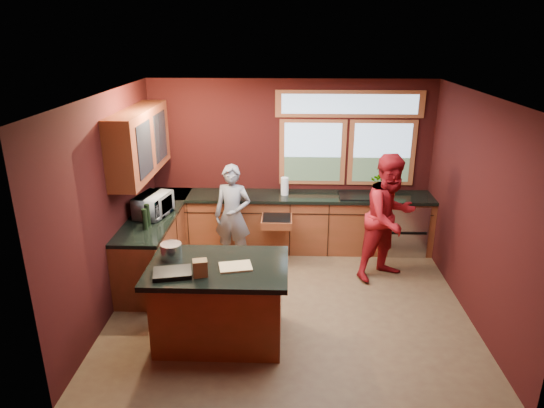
# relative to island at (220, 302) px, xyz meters

# --- Properties ---
(floor) EXTENTS (4.50, 4.50, 0.00)m
(floor) POSITION_rel_island_xyz_m (0.80, 0.80, -0.48)
(floor) COLOR brown
(floor) RESTS_ON ground
(room_shell) EXTENTS (4.52, 4.02, 2.71)m
(room_shell) POSITION_rel_island_xyz_m (0.21, 1.12, 1.32)
(room_shell) COLOR black
(room_shell) RESTS_ON ground
(back_counter) EXTENTS (4.50, 0.64, 0.93)m
(back_counter) POSITION_rel_island_xyz_m (1.00, 2.50, -0.01)
(back_counter) COLOR #5F3016
(back_counter) RESTS_ON floor
(left_counter) EXTENTS (0.64, 2.30, 0.93)m
(left_counter) POSITION_rel_island_xyz_m (-1.15, 1.65, -0.01)
(left_counter) COLOR #5F3016
(left_counter) RESTS_ON floor
(island) EXTENTS (1.55, 1.05, 0.95)m
(island) POSITION_rel_island_xyz_m (0.00, 0.00, 0.00)
(island) COLOR #5F3016
(island) RESTS_ON floor
(person_grey) EXTENTS (0.63, 0.48, 1.55)m
(person_grey) POSITION_rel_island_xyz_m (-0.06, 1.96, 0.30)
(person_grey) COLOR slate
(person_grey) RESTS_ON floor
(person_red) EXTENTS (1.13, 1.07, 1.83)m
(person_red) POSITION_rel_island_xyz_m (2.20, 1.59, 0.44)
(person_red) COLOR maroon
(person_red) RESTS_ON floor
(microwave) EXTENTS (0.49, 0.63, 0.31)m
(microwave) POSITION_rel_island_xyz_m (-1.12, 1.51, 0.61)
(microwave) COLOR #999999
(microwave) RESTS_ON left_counter
(potted_plant) EXTENTS (0.36, 0.31, 0.40)m
(potted_plant) POSITION_rel_island_xyz_m (2.23, 2.55, 0.65)
(potted_plant) COLOR #999999
(potted_plant) RESTS_ON back_counter
(paper_towel) EXTENTS (0.12, 0.12, 0.28)m
(paper_towel) POSITION_rel_island_xyz_m (0.71, 2.50, 0.59)
(paper_towel) COLOR white
(paper_towel) RESTS_ON back_counter
(cutting_board) EXTENTS (0.40, 0.32, 0.02)m
(cutting_board) POSITION_rel_island_xyz_m (0.20, -0.05, 0.48)
(cutting_board) COLOR tan
(cutting_board) RESTS_ON island
(stock_pot) EXTENTS (0.24, 0.24, 0.18)m
(stock_pot) POSITION_rel_island_xyz_m (-0.55, 0.15, 0.56)
(stock_pot) COLOR #B7B7BC
(stock_pot) RESTS_ON island
(paper_bag) EXTENTS (0.17, 0.15, 0.18)m
(paper_bag) POSITION_rel_island_xyz_m (-0.15, -0.25, 0.56)
(paper_bag) COLOR brown
(paper_bag) RESTS_ON island
(black_tray) EXTENTS (0.45, 0.36, 0.05)m
(black_tray) POSITION_rel_island_xyz_m (-0.45, -0.25, 0.49)
(black_tray) COLOR black
(black_tray) RESTS_ON island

